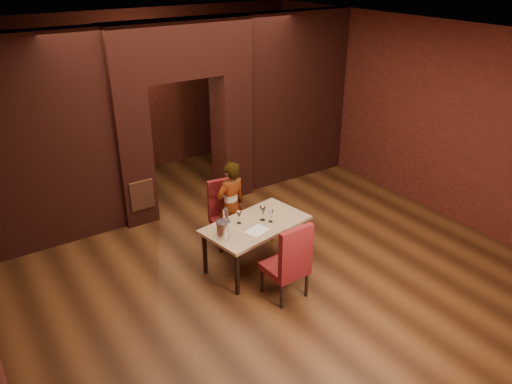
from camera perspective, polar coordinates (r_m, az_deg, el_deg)
floor at (r=7.63m, az=-0.95°, el=-7.03°), size 8.00×8.00×0.00m
ceiling at (r=6.49m, az=-1.17°, el=17.48°), size 7.00×8.00×0.04m
wall_back at (r=10.34m, az=-13.37°, el=10.87°), size 7.00×0.04×3.20m
wall_right at (r=9.17m, az=17.87°, el=8.47°), size 0.04×8.00×3.20m
pillar_left at (r=8.37m, az=-14.05°, el=4.07°), size 0.55×0.55×2.30m
pillar_right at (r=9.12m, az=-2.83°, el=6.62°), size 0.55×0.55×2.30m
lintel at (r=8.29m, az=-8.92°, el=15.85°), size 2.45×0.55×0.90m
wing_wall_left at (r=7.90m, az=-23.98°, el=4.78°), size 2.28×0.35×3.20m
wing_wall_right at (r=9.76m, az=4.35°, el=10.62°), size 2.28×0.35×3.20m
vent_panel at (r=8.35m, az=-12.89°, el=-0.36°), size 0.40×0.03×0.50m
rear_door at (r=10.31m, az=-15.01°, el=7.45°), size 0.90×0.08×2.10m
rear_door_frame at (r=10.27m, az=-14.94°, el=7.39°), size 1.02×0.04×2.22m
dining_table at (r=7.20m, az=-0.02°, el=-5.97°), size 1.60×1.07×0.69m
chair_far at (r=7.64m, az=-3.31°, el=-2.59°), size 0.53×0.53×1.02m
chair_near at (r=6.52m, az=3.31°, el=-7.65°), size 0.52×0.52×1.10m
person_seated at (r=7.50m, az=-2.90°, el=-1.53°), size 0.55×0.40×1.40m
wine_glass_a at (r=6.98m, az=-1.97°, el=-2.91°), size 0.08×0.08×0.19m
wine_glass_b at (r=7.05m, az=0.76°, el=-2.43°), size 0.09×0.09×0.22m
wine_glass_c at (r=7.02m, az=1.70°, el=-2.76°), size 0.07×0.07×0.18m
tasting_sheet at (r=6.84m, az=0.17°, el=-4.43°), size 0.35×0.30×0.00m
wine_bucket at (r=6.65m, az=-3.75°, el=-4.29°), size 0.19×0.19×0.24m
water_bottle at (r=6.84m, az=-3.48°, el=-2.98°), size 0.07×0.07×0.32m
potted_plant at (r=8.22m, az=-0.28°, el=-2.89°), size 0.46×0.46×0.39m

